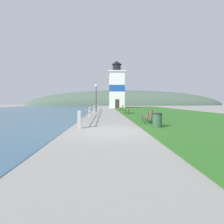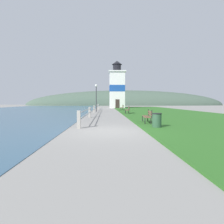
% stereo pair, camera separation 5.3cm
% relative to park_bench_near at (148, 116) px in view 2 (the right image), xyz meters
% --- Properties ---
extents(ground_plane, '(160.00, 160.00, 0.00)m').
position_rel_park_bench_near_xyz_m(ground_plane, '(-2.68, -2.97, -0.54)').
color(ground_plane, gray).
extents(grass_verge, '(12.00, 47.57, 0.06)m').
position_rel_park_bench_near_xyz_m(grass_verge, '(5.09, 12.88, -0.51)').
color(grass_verge, '#2D6623').
rests_on(grass_verge, ground_plane).
extents(water_strip, '(24.00, 76.11, 0.01)m').
position_rel_park_bench_near_xyz_m(water_strip, '(-16.94, 12.88, -0.53)').
color(water_strip, '#385B75').
rests_on(water_strip, ground_plane).
extents(seawall_railing, '(0.18, 26.13, 0.99)m').
position_rel_park_bench_near_xyz_m(seawall_railing, '(-4.34, 11.00, 0.05)').
color(seawall_railing, '#A8A399').
rests_on(seawall_railing, ground_plane).
extents(park_bench_near, '(0.66, 1.73, 0.94)m').
position_rel_park_bench_near_xyz_m(park_bench_near, '(0.00, 0.00, 0.00)').
color(park_bench_near, brown).
rests_on(park_bench_near, ground_plane).
extents(park_bench_midway, '(0.61, 1.84, 0.94)m').
position_rel_park_bench_near_xyz_m(park_bench_midway, '(-0.14, 9.55, 0.00)').
color(park_bench_midway, brown).
rests_on(park_bench_midway, ground_plane).
extents(park_bench_far, '(0.51, 1.92, 0.94)m').
position_rel_park_bench_near_xyz_m(park_bench_far, '(-0.05, 17.80, 0.00)').
color(park_bench_far, brown).
rests_on(park_bench_far, ground_plane).
extents(lighthouse, '(3.91, 3.91, 10.87)m').
position_rel_park_bench_near_xyz_m(lighthouse, '(-0.20, 29.00, 4.19)').
color(lighthouse, white).
rests_on(lighthouse, ground_plane).
extents(trash_bin, '(0.54, 0.54, 0.84)m').
position_rel_park_bench_near_xyz_m(trash_bin, '(-0.01, -2.11, -0.11)').
color(trash_bin, '#2D5138').
rests_on(trash_bin, ground_plane).
extents(lamp_post, '(0.36, 0.36, 3.96)m').
position_rel_park_bench_near_xyz_m(lamp_post, '(-4.19, 13.53, 2.20)').
color(lamp_post, '#333338').
rests_on(lamp_post, ground_plane).
extents(distant_hillside, '(80.00, 16.00, 12.00)m').
position_rel_park_bench_near_xyz_m(distant_hillside, '(5.32, 58.74, -0.54)').
color(distant_hillside, '#475B4C').
rests_on(distant_hillside, ground_plane).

